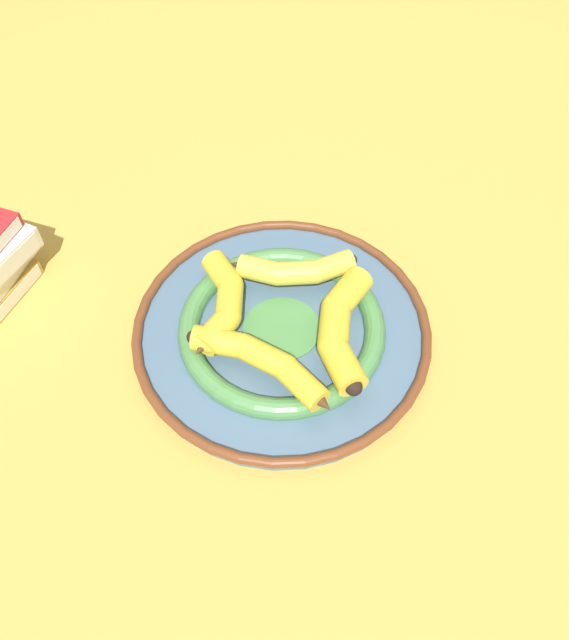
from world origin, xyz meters
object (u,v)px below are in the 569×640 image
object	(u,v)px
decorative_bowl	(284,330)
banana_a	(267,362)
banana_b	(226,303)
banana_d	(344,325)
banana_c	(296,270)

from	to	relation	value
decorative_bowl	banana_a	bearing A→B (deg)	-103.01
banana_a	banana_b	world-z (taller)	banana_b
banana_b	banana_d	distance (m)	0.16
banana_c	banana_d	world-z (taller)	banana_d
decorative_bowl	banana_b	xyz separation A→B (m)	(-0.08, 0.01, 0.04)
decorative_bowl	banana_b	distance (m)	0.09
banana_b	banana_c	world-z (taller)	banana_b
decorative_bowl	banana_a	xyz separation A→B (m)	(-0.02, -0.08, 0.04)
banana_d	decorative_bowl	bearing A→B (deg)	-98.94
decorative_bowl	banana_b	bearing A→B (deg)	171.59
banana_b	banana_a	bearing A→B (deg)	-147.72
banana_c	banana_d	bearing A→B (deg)	-61.40
banana_a	banana_b	xyz separation A→B (m)	(-0.06, 0.09, 0.00)
decorative_bowl	banana_a	distance (m)	0.09
banana_a	banana_d	distance (m)	0.11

